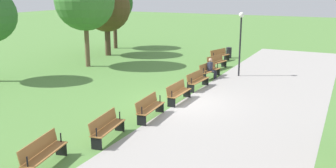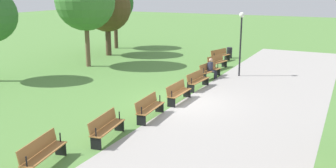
{
  "view_description": "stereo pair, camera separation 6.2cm",
  "coord_description": "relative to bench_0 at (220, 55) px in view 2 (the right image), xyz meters",
  "views": [
    {
      "loc": [
        15.38,
        6.93,
        5.19
      ],
      "look_at": [
        0.0,
        -0.6,
        0.8
      ],
      "focal_mm": 40.04,
      "sensor_mm": 36.0,
      "label": 1
    },
    {
      "loc": [
        15.36,
        6.99,
        5.19
      ],
      "look_at": [
        0.0,
        -0.6,
        0.8
      ],
      "focal_mm": 40.04,
      "sensor_mm": 36.0,
      "label": 2
    }
  ],
  "objects": [
    {
      "name": "trash_bin",
      "position": [
        -1.69,
        0.17,
        -0.07
      ],
      "size": [
        0.42,
        0.42,
        0.81
      ],
      "primitive_type": "cylinder",
      "color": "black",
      "rests_on": "ground"
    },
    {
      "name": "bench_0",
      "position": [
        0.0,
        0.0,
        0.0
      ],
      "size": [
        1.95,
        0.97,
        0.89
      ],
      "rotation": [
        0.0,
        0.0,
        -0.28
      ],
      "color": "#996633",
      "rests_on": "ground"
    },
    {
      "name": "lamp_post",
      "position": [
        3.86,
        2.52,
        2.21
      ],
      "size": [
        0.32,
        0.32,
        3.84
      ],
      "color": "black",
      "rests_on": "ground"
    },
    {
      "name": "tree_1",
      "position": [
        5.6,
        -7.54,
        3.91
      ],
      "size": [
        3.93,
        3.93,
        6.37
      ],
      "color": "brown",
      "rests_on": "ground"
    },
    {
      "name": "path_paving",
      "position": [
        10.4,
        4.69,
        -0.47
      ],
      "size": [
        35.65,
        6.37,
        0.01
      ],
      "primitive_type": "cube",
      "color": "#A39E99",
      "rests_on": "ground"
    },
    {
      "name": "bench_1",
      "position": [
        2.56,
        0.63,
        0.0
      ],
      "size": [
        1.95,
        0.85,
        0.89
      ],
      "rotation": [
        0.0,
        0.0,
        -0.21
      ],
      "color": "#996633",
      "rests_on": "ground"
    },
    {
      "name": "bench_7",
      "position": [
        18.24,
        0.63,
        0.0
      ],
      "size": [
        1.95,
        0.85,
        0.89
      ],
      "rotation": [
        0.0,
        0.0,
        0.21
      ],
      "color": "#996633",
      "rests_on": "ground"
    },
    {
      "name": "bench_3",
      "position": [
        7.77,
        1.35,
        0.0
      ],
      "size": [
        1.92,
        0.6,
        0.89
      ],
      "rotation": [
        0.0,
        0.0,
        -0.07
      ],
      "color": "#996633",
      "rests_on": "ground"
    },
    {
      "name": "ground_plane",
      "position": [
        10.4,
        1.51,
        -0.48
      ],
      "size": [
        120.0,
        120.0,
        0.0
      ],
      "primitive_type": "plane",
      "color": "#54843D"
    },
    {
      "name": "bench_6",
      "position": [
        15.65,
        1.08,
        0.0
      ],
      "size": [
        1.94,
        0.73,
        0.89
      ],
      "rotation": [
        0.0,
        0.0,
        0.14
      ],
      "color": "#996633",
      "rests_on": "ground"
    },
    {
      "name": "tree_4",
      "position": [
        1.33,
        -8.85,
        3.23
      ],
      "size": [
        3.71,
        3.71,
        5.59
      ],
      "color": "#4C3828",
      "rests_on": "ground"
    },
    {
      "name": "bench_5",
      "position": [
        13.03,
        1.35,
        0.0
      ],
      "size": [
        1.92,
        0.6,
        0.89
      ],
      "rotation": [
        0.0,
        0.0,
        0.07
      ],
      "color": "#996633",
      "rests_on": "ground"
    },
    {
      "name": "tree_0",
      "position": [
        -1.97,
        -10.35,
        3.45
      ],
      "size": [
        3.25,
        3.25,
        5.57
      ],
      "color": "#4C3828",
      "rests_on": "ground"
    },
    {
      "name": "bench_2",
      "position": [
        5.15,
        1.08,
        0.0
      ],
      "size": [
        1.94,
        0.73,
        0.89
      ],
      "rotation": [
        0.0,
        0.0,
        -0.14
      ],
      "color": "#996633",
      "rests_on": "ground"
    },
    {
      "name": "person_seated",
      "position": [
        5.2,
        1.22,
        0.16
      ],
      "size": [
        0.38,
        0.55,
        1.2
      ],
      "rotation": [
        0.0,
        0.0,
        -0.14
      ],
      "color": "#2D3347",
      "rests_on": "ground"
    },
    {
      "name": "bench_4",
      "position": [
        10.4,
        1.44,
        0.0
      ],
      "size": [
        1.89,
        0.47,
        0.89
      ],
      "color": "#996633",
      "rests_on": "ground"
    }
  ]
}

